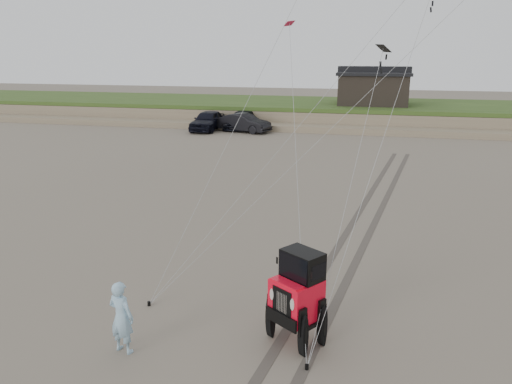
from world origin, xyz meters
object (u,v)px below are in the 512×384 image
Objects in this scene: truck_a at (208,121)px; man at (121,317)px; cabin at (373,87)px; truck_c at (242,120)px; truck_b at (244,123)px; jeep at (296,307)px.

truck_a is 31.85m from man.
cabin is 15.43m from truck_a.
cabin is at bearing 34.67° from truck_c.
man reaches higher than truck_b.
truck_a is 1.04× the size of jeep.
man is (-3.63, -1.27, -0.03)m from jeep.
jeep is (8.86, -29.36, 0.13)m from truck_b.
cabin is 12.49m from truck_c.
cabin is 38.68m from man.
truck_b is at bearing -64.10° from truck_c.
truck_a is 3.02m from truck_c.
man reaches higher than truck_a.
truck_b is (3.15, -0.11, -0.08)m from truck_a.
jeep reaches higher than truck_c.
truck_a is at bearing 106.45° from truck_b.
jeep reaches higher than truck_b.
truck_a is (-13.22, -7.57, -2.42)m from cabin.
man is at bearing -97.20° from cabin.
truck_a is 3.15m from truck_b.
truck_c is 32.58m from jeep.
truck_b is 0.97× the size of jeep.
jeep is 2.78× the size of man.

